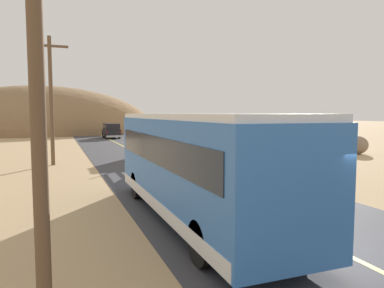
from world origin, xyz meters
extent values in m
plane|color=tan|center=(0.00, 0.00, 0.00)|extent=(240.00, 240.00, 0.00)
cube|color=#38383D|center=(0.00, 0.00, 0.01)|extent=(8.00, 120.00, 0.02)
cube|color=#D8CC4C|center=(0.00, 0.00, 0.02)|extent=(0.16, 117.60, 0.00)
cube|color=#B2332D|center=(2.03, 21.03, 1.82)|extent=(2.50, 2.20, 2.20)
cube|color=#192333|center=(2.03, 21.03, 2.27)|extent=(2.53, 1.54, 0.70)
cube|color=brown|center=(2.03, 15.63, 0.72)|extent=(2.50, 6.40, 0.24)
cylinder|color=silver|center=(0.84, 18.77, 1.94)|extent=(0.12, 0.12, 2.20)
cylinder|color=silver|center=(3.22, 18.77, 1.94)|extent=(0.12, 0.12, 2.20)
cylinder|color=silver|center=(0.84, 12.49, 1.94)|extent=(0.12, 0.12, 2.20)
cylinder|color=silver|center=(3.22, 12.49, 1.94)|extent=(0.12, 0.12, 2.20)
cube|color=silver|center=(0.82, 15.63, 1.28)|extent=(0.08, 6.30, 0.12)
cube|color=silver|center=(3.24, 15.63, 1.28)|extent=(0.08, 6.30, 0.12)
cube|color=silver|center=(2.03, 12.47, 1.28)|extent=(2.40, 0.08, 0.12)
cube|color=silver|center=(0.82, 15.63, 1.72)|extent=(0.08, 6.30, 0.12)
cube|color=silver|center=(3.24, 15.63, 1.72)|extent=(0.08, 6.30, 0.12)
cube|color=silver|center=(2.03, 12.47, 1.72)|extent=(2.40, 0.08, 0.12)
cube|color=silver|center=(0.82, 15.63, 2.16)|extent=(0.08, 6.30, 0.12)
cube|color=silver|center=(3.24, 15.63, 2.16)|extent=(0.08, 6.30, 0.12)
cube|color=silver|center=(2.03, 12.47, 2.16)|extent=(2.40, 0.08, 0.12)
cube|color=silver|center=(0.82, 15.63, 2.60)|extent=(0.08, 6.30, 0.12)
cube|color=silver|center=(3.24, 15.63, 2.60)|extent=(0.08, 6.30, 0.12)
cube|color=silver|center=(2.03, 12.47, 2.60)|extent=(2.40, 0.08, 0.12)
ellipsoid|color=#8C6B4C|center=(2.03, 15.63, 2.69)|extent=(1.75, 3.84, 0.70)
cylinder|color=black|center=(0.94, 21.03, 0.57)|extent=(0.32, 1.10, 1.10)
cylinder|color=black|center=(3.12, 21.03, 0.57)|extent=(0.32, 1.10, 1.10)
cylinder|color=black|center=(0.94, 14.35, 0.57)|extent=(0.32, 1.10, 1.10)
cylinder|color=black|center=(3.12, 14.35, 0.57)|extent=(0.32, 1.10, 1.10)
cube|color=#3872C6|center=(-2.21, 3.90, 1.72)|extent=(2.50, 10.00, 2.70)
cube|color=white|center=(-2.21, 3.90, 3.15)|extent=(2.45, 9.80, 0.16)
cube|color=#192333|center=(-2.21, 3.90, 2.19)|extent=(2.54, 9.20, 0.80)
cube|color=silver|center=(-2.21, 3.90, 0.57)|extent=(2.53, 9.80, 0.36)
cylinder|color=black|center=(-3.31, 7.15, 0.52)|extent=(0.30, 1.00, 1.00)
cylinder|color=black|center=(-1.11, 7.15, 0.52)|extent=(0.30, 1.00, 1.00)
cylinder|color=black|center=(-3.31, 0.65, 0.52)|extent=(0.30, 1.00, 1.00)
cylinder|color=black|center=(-1.11, 0.65, 0.52)|extent=(0.30, 1.00, 1.00)
cube|color=black|center=(0.61, 41.71, 0.70)|extent=(1.90, 4.60, 0.90)
cube|color=black|center=(0.61, 41.56, 1.55)|extent=(1.75, 3.59, 0.80)
cube|color=#192333|center=(0.61, 41.56, 1.57)|extent=(1.79, 3.22, 0.44)
cube|color=silver|center=(0.61, 39.49, 0.37)|extent=(1.86, 0.20, 0.24)
cube|color=red|center=(-0.22, 39.43, 0.88)|extent=(0.16, 0.06, 0.14)
cube|color=red|center=(1.44, 39.43, 0.88)|extent=(0.16, 0.06, 0.14)
cylinder|color=black|center=(-0.21, 43.14, 0.40)|extent=(0.26, 0.76, 0.76)
cylinder|color=black|center=(1.43, 43.14, 0.40)|extent=(0.26, 0.76, 0.76)
cylinder|color=black|center=(-0.21, 40.28, 0.40)|extent=(0.26, 0.76, 0.76)
cylinder|color=black|center=(1.43, 40.28, 0.40)|extent=(0.26, 0.76, 0.76)
cylinder|color=brown|center=(-6.37, -0.14, 3.95)|extent=(0.24, 0.24, 7.90)
cylinder|color=brown|center=(-6.37, 17.94, 3.99)|extent=(0.24, 0.24, 7.98)
cube|color=brown|center=(-6.37, 17.94, 7.38)|extent=(2.20, 0.14, 0.14)
ellipsoid|color=#756656|center=(8.81, 26.05, 0.59)|extent=(1.16, 1.42, 1.17)
ellipsoid|color=#84705B|center=(16.32, 15.85, 0.73)|extent=(1.68, 1.64, 1.45)
ellipsoid|color=olive|center=(-8.38, 59.13, 0.00)|extent=(37.94, 26.07, 15.69)
camera|label=1|loc=(-6.11, -6.15, 3.24)|focal=33.58mm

